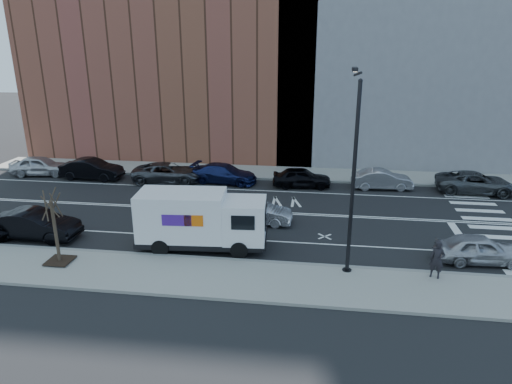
% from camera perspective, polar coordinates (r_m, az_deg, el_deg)
% --- Properties ---
extents(ground, '(120.00, 120.00, 0.00)m').
position_cam_1_polar(ground, '(29.62, -3.16, -2.34)').
color(ground, black).
rests_on(ground, ground).
extents(sidewalk_near, '(44.00, 3.60, 0.15)m').
position_cam_1_polar(sidewalk_near, '(21.81, -7.49, -10.43)').
color(sidewalk_near, gray).
rests_on(sidewalk_near, ground).
extents(sidewalk_far, '(44.00, 3.60, 0.15)m').
position_cam_1_polar(sidewalk_far, '(37.83, -0.71, 2.53)').
color(sidewalk_far, gray).
rests_on(sidewalk_far, ground).
extents(curb_near, '(44.00, 0.25, 0.17)m').
position_cam_1_polar(curb_near, '(23.34, -6.36, -8.29)').
color(curb_near, gray).
rests_on(curb_near, ground).
extents(curb_far, '(44.00, 0.25, 0.17)m').
position_cam_1_polar(curb_far, '(36.12, -1.12, 1.75)').
color(curb_far, gray).
rests_on(curb_far, ground).
extents(crosswalk, '(3.00, 14.00, 0.01)m').
position_cam_1_polar(crosswalk, '(31.06, 27.32, -3.49)').
color(crosswalk, white).
rests_on(crosswalk, ground).
extents(road_markings, '(40.00, 8.60, 0.01)m').
position_cam_1_polar(road_markings, '(29.62, -3.16, -2.34)').
color(road_markings, white).
rests_on(road_markings, ground).
extents(bldg_brick, '(26.00, 10.00, 22.00)m').
position_cam_1_polar(bldg_brick, '(44.74, -10.20, 18.94)').
color(bldg_brick, brown).
rests_on(bldg_brick, ground).
extents(bldg_concrete, '(20.00, 10.00, 26.00)m').
position_cam_1_polar(bldg_concrete, '(43.32, 17.75, 21.05)').
color(bldg_concrete, slate).
rests_on(bldg_concrete, ground).
extents(streetlight, '(0.44, 4.02, 9.34)m').
position_cam_1_polar(streetlight, '(21.04, 12.06, 2.98)').
color(streetlight, black).
rests_on(streetlight, ground).
extents(street_tree, '(1.20, 1.20, 3.75)m').
position_cam_1_polar(street_tree, '(24.21, -23.68, -5.26)').
color(street_tree, black).
rests_on(street_tree, ground).
extents(fedex_van, '(6.92, 2.79, 3.10)m').
position_cam_1_polar(fedex_van, '(24.06, -6.94, -3.42)').
color(fedex_van, black).
rests_on(fedex_van, ground).
extents(far_parked_a, '(4.85, 2.46, 1.58)m').
position_cam_1_polar(far_parked_a, '(40.94, -25.35, 3.00)').
color(far_parked_a, '#B8B8BD').
rests_on(far_parked_a, ground).
extents(far_parked_b, '(4.90, 1.84, 1.60)m').
position_cam_1_polar(far_parked_b, '(38.29, -19.84, 2.72)').
color(far_parked_b, black).
rests_on(far_parked_b, ground).
extents(far_parked_c, '(5.57, 3.02, 1.48)m').
position_cam_1_polar(far_parked_c, '(35.91, -11.02, 2.39)').
color(far_parked_c, '#424348').
rests_on(far_parked_c, ground).
extents(far_parked_d, '(5.27, 2.73, 1.46)m').
position_cam_1_polar(far_parked_d, '(35.14, -3.97, 2.32)').
color(far_parked_d, '#161E4D').
rests_on(far_parked_d, ground).
extents(far_parked_e, '(4.44, 2.05, 1.47)m').
position_cam_1_polar(far_parked_e, '(34.21, 5.73, 1.82)').
color(far_parked_e, black).
rests_on(far_parked_e, ground).
extents(far_parked_f, '(4.47, 1.83, 1.44)m').
position_cam_1_polar(far_parked_f, '(34.90, 15.47, 1.54)').
color(far_parked_f, '#A2A1A6').
rests_on(far_parked_f, ground).
extents(far_parked_g, '(5.59, 2.84, 1.51)m').
position_cam_1_polar(far_parked_g, '(36.36, 25.76, 1.06)').
color(far_parked_g, '#424649').
rests_on(far_parked_g, ground).
extents(driving_sedan, '(4.22, 1.71, 1.36)m').
position_cam_1_polar(driving_sedan, '(27.45, 0.20, -2.54)').
color(driving_sedan, silver).
rests_on(driving_sedan, ground).
extents(near_parked_rear_a, '(4.95, 1.80, 1.62)m').
position_cam_1_polar(near_parked_rear_a, '(28.17, -25.92, -3.68)').
color(near_parked_rear_a, black).
rests_on(near_parked_rear_a, ground).
extents(near_parked_front, '(4.31, 1.95, 1.44)m').
position_cam_1_polar(near_parked_front, '(25.32, 26.17, -6.40)').
color(near_parked_front, '#B3B2B8').
rests_on(near_parked_front, ground).
extents(pedestrian, '(0.77, 0.64, 1.79)m').
position_cam_1_polar(pedestrian, '(22.58, 21.69, -7.86)').
color(pedestrian, black).
rests_on(pedestrian, sidewalk_near).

